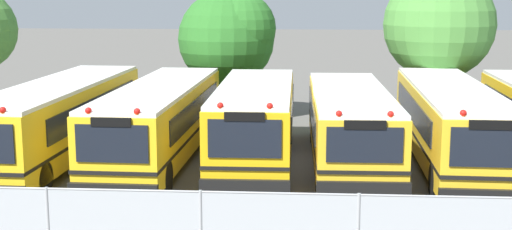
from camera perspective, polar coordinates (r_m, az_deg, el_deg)
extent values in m
plane|color=#595651|center=(23.59, 3.72, -3.87)|extent=(160.00, 160.00, 0.00)
cube|color=yellow|center=(24.54, -15.71, -0.27)|extent=(2.73, 11.35, 2.16)
cube|color=white|center=(24.37, -15.84, 2.36)|extent=(2.67, 11.13, 0.12)
cube|color=black|center=(24.35, -12.81, 0.60)|extent=(0.29, 8.80, 0.78)
cube|color=black|center=(25.23, -18.10, 0.67)|extent=(0.29, 8.80, 0.78)
cube|color=black|center=(24.62, -15.66, -1.26)|extent=(2.76, 11.47, 0.10)
sphere|color=red|center=(19.11, -19.96, 0.37)|extent=(0.18, 0.18, 0.18)
cylinder|color=black|center=(20.51, -17.08, -5.03)|extent=(0.31, 1.01, 1.00)
cylinder|color=black|center=(27.95, -10.75, -0.76)|extent=(0.31, 1.01, 1.00)
cylinder|color=black|center=(28.62, -14.85, -0.67)|extent=(0.31, 1.01, 1.00)
cube|color=yellow|center=(23.81, -7.79, -0.37)|extent=(2.65, 10.98, 2.10)
cube|color=white|center=(23.64, -7.85, 2.28)|extent=(2.60, 10.76, 0.12)
cube|color=black|center=(18.81, -11.59, -6.05)|extent=(2.41, 0.22, 0.36)
cube|color=black|center=(18.56, -11.68, -2.30)|extent=(1.94, 0.11, 1.01)
cube|color=black|center=(23.80, -4.83, 0.50)|extent=(0.27, 8.51, 0.76)
cube|color=black|center=(24.34, -10.40, 0.59)|extent=(0.27, 8.51, 0.76)
cube|color=black|center=(23.89, -7.76, -1.36)|extent=(2.68, 11.09, 0.10)
sphere|color=red|center=(18.38, -9.68, 0.28)|extent=(0.18, 0.18, 0.18)
sphere|color=red|center=(18.76, -13.51, 0.35)|extent=(0.18, 0.18, 0.18)
cube|color=black|center=(18.43, -11.75, -0.58)|extent=(1.06, 0.11, 0.24)
cylinder|color=black|center=(19.92, -7.47, -5.10)|extent=(0.31, 1.01, 1.00)
cylinder|color=black|center=(20.48, -13.17, -4.86)|extent=(0.31, 1.01, 1.00)
cylinder|color=black|center=(27.30, -3.86, -0.86)|extent=(0.31, 1.01, 1.00)
cylinder|color=black|center=(27.71, -8.11, -0.78)|extent=(0.31, 1.01, 1.00)
cube|color=yellow|center=(23.16, -0.06, -0.48)|extent=(2.48, 9.24, 2.17)
cube|color=white|center=(22.97, -0.06, 2.32)|extent=(2.43, 9.06, 0.12)
cube|color=black|center=(18.82, -0.94, -5.83)|extent=(2.45, 0.18, 0.36)
cube|color=black|center=(18.55, -0.94, -1.94)|extent=(1.97, 0.08, 1.04)
cube|color=black|center=(23.35, 2.98, 0.46)|extent=(0.10, 7.19, 0.78)
cube|color=black|center=(23.49, -2.98, 0.52)|extent=(0.10, 7.19, 0.78)
cube|color=black|center=(23.24, -0.06, -1.53)|extent=(2.51, 9.33, 0.10)
sphere|color=red|center=(18.52, 1.13, 0.73)|extent=(0.18, 0.18, 0.18)
sphere|color=red|center=(18.62, -2.93, 0.77)|extent=(0.18, 0.18, 0.18)
cube|color=black|center=(18.43, -0.95, -0.14)|extent=(1.08, 0.09, 0.24)
cylinder|color=black|center=(20.19, 2.40, -4.81)|extent=(0.29, 1.00, 1.00)
cylinder|color=black|center=(20.34, -3.61, -4.71)|extent=(0.29, 1.00, 1.00)
cylinder|color=black|center=(26.05, 2.65, -1.39)|extent=(0.29, 1.00, 1.00)
cylinder|color=black|center=(26.17, -2.00, -1.33)|extent=(0.29, 1.00, 1.00)
cube|color=yellow|center=(23.46, 7.65, -0.66)|extent=(2.61, 9.82, 1.99)
cube|color=white|center=(23.28, 7.71, 1.88)|extent=(2.55, 9.63, 0.12)
cube|color=black|center=(18.83, 8.76, -5.94)|extent=(2.51, 0.20, 0.36)
cube|color=black|center=(18.59, 8.84, -2.43)|extent=(2.01, 0.09, 0.95)
cube|color=black|center=(23.82, 10.60, 0.20)|extent=(0.16, 7.63, 0.72)
cube|color=black|center=(23.63, 4.59, 0.26)|extent=(0.16, 7.63, 0.72)
cube|color=black|center=(23.53, 7.63, -1.61)|extent=(2.63, 9.92, 0.10)
sphere|color=red|center=(18.68, 10.92, 0.06)|extent=(0.18, 0.18, 0.18)
sphere|color=red|center=(18.55, 6.78, 0.10)|extent=(0.18, 0.18, 0.18)
cube|color=black|center=(18.47, 8.89, -0.81)|extent=(1.11, 0.10, 0.24)
cylinder|color=black|center=(20.38, 11.42, -4.87)|extent=(0.30, 1.00, 1.00)
cylinder|color=black|center=(20.18, 5.27, -4.86)|extent=(0.30, 1.00, 1.00)
cylinder|color=black|center=(26.74, 9.42, -1.21)|extent=(0.30, 1.00, 1.00)
cylinder|color=black|center=(26.59, 4.75, -1.18)|extent=(0.30, 1.00, 1.00)
cube|color=yellow|center=(24.02, 15.54, -0.52)|extent=(2.68, 11.15, 2.13)
cube|color=white|center=(23.85, 15.66, 2.13)|extent=(2.62, 10.92, 0.12)
cube|color=black|center=(18.87, 18.30, -6.32)|extent=(2.42, 0.23, 0.36)
cube|color=black|center=(18.61, 18.48, -2.53)|extent=(1.94, 0.11, 1.02)
cube|color=black|center=(24.49, 18.23, 0.35)|extent=(0.29, 8.64, 0.77)
cube|color=black|center=(24.08, 12.64, 0.45)|extent=(0.29, 8.64, 0.77)
cube|color=black|center=(24.10, 15.49, -1.51)|extent=(2.71, 11.26, 0.10)
sphere|color=red|center=(18.47, 16.55, 0.15)|extent=(0.18, 0.18, 0.18)
cube|color=black|center=(18.48, 18.59, -0.78)|extent=(1.07, 0.11, 0.24)
cylinder|color=black|center=(20.07, 14.47, -5.23)|extent=(0.31, 1.01, 1.00)
cylinder|color=black|center=(28.00, 16.26, -0.98)|extent=(0.31, 1.01, 1.00)
cylinder|color=black|center=(27.68, 12.02, -0.91)|extent=(0.31, 1.01, 1.00)
cylinder|color=black|center=(27.76, 18.77, -1.21)|extent=(0.30, 1.01, 1.00)
cylinder|color=#4C3823|center=(31.27, -2.41, 1.50)|extent=(0.46, 0.46, 2.01)
sphere|color=#286623|center=(30.98, -2.44, 6.25)|extent=(4.25, 4.25, 4.25)
sphere|color=#286623|center=(30.62, -1.28, 7.10)|extent=(3.10, 3.10, 3.10)
cylinder|color=#4C3823|center=(30.90, 14.44, 1.57)|extent=(0.29, 0.29, 2.53)
sphere|color=#478438|center=(30.61, 14.69, 7.16)|extent=(4.67, 4.67, 4.67)
sphere|color=#478438|center=(30.68, 14.12, 7.90)|extent=(2.68, 2.68, 2.68)
cylinder|color=#9EA0A3|center=(15.33, -16.57, -8.75)|extent=(0.07, 0.07, 1.72)
cylinder|color=#9EA0A3|center=(14.14, 1.89, -6.40)|extent=(22.39, 0.04, 0.04)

